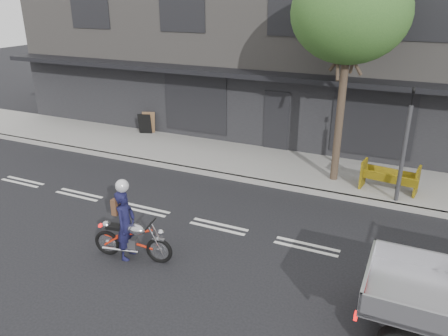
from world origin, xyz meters
TOP-DOWN VIEW (x-y plane):
  - ground at (0.00, 0.00)m, footprint 80.00×80.00m
  - sidewalk at (0.00, 4.70)m, footprint 32.00×3.20m
  - kerb at (0.00, 3.10)m, footprint 32.00×0.20m
  - building_main at (0.00, 11.30)m, footprint 26.00×10.00m
  - street_tree at (2.20, 4.20)m, footprint 3.40×3.40m
  - traffic_light_pole at (4.20, 3.35)m, footprint 0.12×0.12m
  - motorcycle at (-1.20, -2.17)m, footprint 1.96×0.58m
  - rider at (-1.35, -2.17)m, footprint 0.50×0.68m
  - construction_barrier at (3.91, 3.72)m, footprint 1.74×0.89m
  - sandwich_board at (-6.22, 5.77)m, footprint 0.65×0.53m

SIDE VIEW (x-z plane):
  - ground at x=0.00m, z-range 0.00..0.00m
  - sidewalk at x=0.00m, z-range 0.00..0.15m
  - kerb at x=0.00m, z-range 0.00..0.15m
  - motorcycle at x=-1.20m, z-range 0.01..1.03m
  - sandwich_board at x=-6.22m, z-range 0.15..1.04m
  - construction_barrier at x=3.91m, z-range 0.15..1.08m
  - rider at x=-1.35m, z-range 0.00..1.70m
  - traffic_light_pole at x=4.20m, z-range -0.10..3.40m
  - building_main at x=0.00m, z-range 0.00..8.00m
  - street_tree at x=2.20m, z-range 1.90..8.65m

